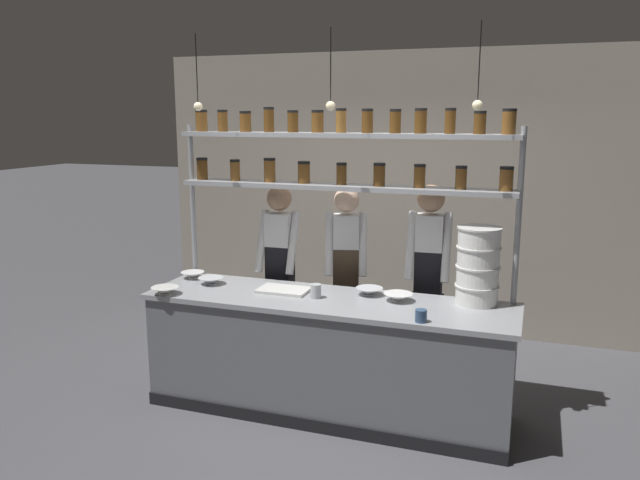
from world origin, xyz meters
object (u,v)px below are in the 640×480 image
(cutting_board, at_px, (284,290))
(prep_bowl_center_back, at_px, (211,281))
(spice_shelf_unit, at_px, (341,165))
(prep_bowl_near_right, at_px, (398,297))
(prep_bowl_near_left, at_px, (193,275))
(prep_bowl_center_front, at_px, (369,291))
(container_stack, at_px, (478,266))
(chef_right, at_px, (428,273))
(chef_center, at_px, (346,269))
(serving_cup_front, at_px, (421,316))
(chef_left, at_px, (280,267))
(serving_cup_by_board, at_px, (316,291))
(prep_bowl_far_left, at_px, (165,291))

(cutting_board, xyz_separation_m, prep_bowl_center_back, (-0.66, 0.00, 0.02))
(spice_shelf_unit, relative_size, prep_bowl_near_right, 12.31)
(prep_bowl_near_left, bearing_deg, prep_bowl_center_front, 0.30)
(cutting_board, distance_m, prep_bowl_near_right, 0.92)
(container_stack, xyz_separation_m, prep_bowl_near_right, (-0.56, -0.13, -0.26))
(chef_right, distance_m, container_stack, 0.62)
(cutting_board, distance_m, prep_bowl_near_left, 0.91)
(chef_center, distance_m, container_stack, 1.25)
(container_stack, height_order, prep_bowl_center_front, container_stack)
(prep_bowl_near_left, bearing_deg, prep_bowl_near_right, -2.51)
(spice_shelf_unit, relative_size, serving_cup_front, 31.58)
(chef_left, bearing_deg, spice_shelf_unit, -22.64)
(cutting_board, bearing_deg, chef_right, 28.94)
(prep_bowl_center_front, bearing_deg, chef_right, 49.48)
(serving_cup_by_board, bearing_deg, chef_center, 87.44)
(prep_bowl_near_right, bearing_deg, spice_shelf_unit, 157.44)
(chef_left, bearing_deg, chef_center, 8.78)
(serving_cup_front, bearing_deg, chef_right, 96.77)
(chef_left, bearing_deg, prep_bowl_center_back, -129.94)
(chef_center, bearing_deg, prep_bowl_far_left, -155.43)
(chef_center, bearing_deg, spice_shelf_unit, -95.66)
(chef_left, bearing_deg, container_stack, -12.29)
(chef_left, height_order, prep_bowl_near_left, chef_left)
(chef_right, xyz_separation_m, prep_bowl_near_left, (-1.95, -0.46, -0.07))
(container_stack, distance_m, cutting_board, 1.52)
(prep_bowl_far_left, height_order, serving_cup_by_board, serving_cup_by_board)
(prep_bowl_near_left, bearing_deg, container_stack, 1.25)
(container_stack, bearing_deg, prep_bowl_near_left, -178.75)
(prep_bowl_center_back, bearing_deg, container_stack, 4.63)
(chef_right, relative_size, serving_cup_front, 20.22)
(spice_shelf_unit, distance_m, serving_cup_front, 1.38)
(chef_right, distance_m, prep_bowl_near_right, 0.56)
(container_stack, relative_size, prep_bowl_near_left, 2.88)
(chef_center, xyz_separation_m, container_stack, (1.15, -0.44, 0.23))
(container_stack, xyz_separation_m, prep_bowl_center_back, (-2.13, -0.17, -0.26))
(spice_shelf_unit, height_order, prep_bowl_far_left, spice_shelf_unit)
(chef_right, height_order, prep_bowl_near_right, chef_right)
(chef_left, bearing_deg, cutting_board, -65.49)
(chef_left, xyz_separation_m, chef_center, (0.58, 0.10, 0.00))
(spice_shelf_unit, relative_size, cutting_board, 6.84)
(spice_shelf_unit, height_order, prep_bowl_center_back, spice_shelf_unit)
(prep_bowl_near_left, relative_size, serving_cup_front, 2.33)
(spice_shelf_unit, relative_size, container_stack, 4.72)
(chef_center, bearing_deg, chef_right, -18.37)
(spice_shelf_unit, relative_size, chef_center, 1.61)
(container_stack, xyz_separation_m, prep_bowl_near_left, (-2.38, -0.05, -0.26))
(cutting_board, bearing_deg, serving_cup_front, -17.94)
(container_stack, bearing_deg, serving_cup_by_board, -167.75)
(spice_shelf_unit, xyz_separation_m, prep_bowl_near_right, (0.52, -0.22, -0.97))
(prep_bowl_far_left, bearing_deg, cutting_board, 24.08)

